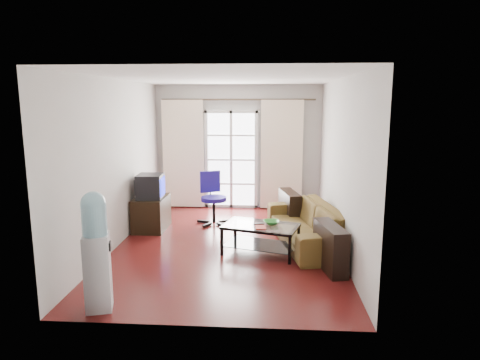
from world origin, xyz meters
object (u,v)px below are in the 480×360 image
crt_tv (149,186)px  task_chair (213,209)px  water_cooler (96,249)px  tv_stand (151,213)px  sofa (307,224)px  coffee_table (261,235)px

crt_tv → task_chair: size_ratio=0.50×
water_cooler → crt_tv: bearing=78.4°
tv_stand → crt_tv: (0.00, -0.08, 0.52)m
sofa → task_chair: task_chair is taller
task_chair → water_cooler: (-0.86, -3.56, 0.43)m
crt_tv → tv_stand: bearing=88.5°
sofa → task_chair: bearing=-134.0°
tv_stand → water_cooler: bearing=-85.4°
tv_stand → crt_tv: size_ratio=1.63×
task_chair → water_cooler: water_cooler is taller
coffee_table → sofa: bearing=35.1°
sofa → water_cooler: 3.60m
sofa → water_cooler: water_cooler is taller
water_cooler → coffee_table: bearing=31.1°
crt_tv → task_chair: bearing=22.1°
task_chair → water_cooler: 3.68m
tv_stand → water_cooler: water_cooler is taller
water_cooler → sofa: bearing=28.0°
coffee_table → water_cooler: (-1.81, -1.96, 0.43)m
sofa → coffee_table: (-0.76, -0.53, -0.03)m
crt_tv → water_cooler: size_ratio=0.37×
tv_stand → crt_tv: 0.53m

